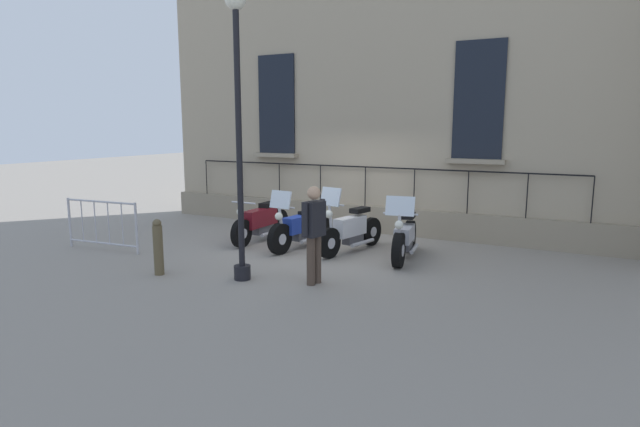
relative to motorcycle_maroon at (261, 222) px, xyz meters
The scene contains 10 objects.
ground_plane 1.72m from the motorcycle_maroon, 88.73° to the left, with size 60.00×60.00×0.00m, color gray.
building_facade 4.90m from the motorcycle_maroon, 145.46° to the left, with size 0.82×11.61×8.90m.
motorcycle_maroon is the anchor object (origin of this frame).
motorcycle_blue 1.14m from the motorcycle_maroon, 79.31° to the left, with size 2.01×0.64×1.28m.
motorcycle_white 2.21m from the motorcycle_maroon, 89.21° to the left, with size 2.04×0.70×1.39m.
motorcycle_silver 3.39m from the motorcycle_maroon, 88.37° to the left, with size 1.94×0.64×1.31m.
lamppost 3.74m from the motorcycle_maroon, 27.91° to the left, with size 0.33×0.33×4.66m.
crowd_barrier 3.32m from the motorcycle_maroon, 46.28° to the right, with size 0.21×1.84×1.05m.
bollard 3.09m from the motorcycle_maroon, ahead, with size 0.17×0.17×0.98m.
pedestrian_standing 3.50m from the motorcycle_maroon, 48.32° to the left, with size 0.52×0.28×1.61m.
Camera 1 is at (9.52, 4.85, 2.57)m, focal length 29.29 mm.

